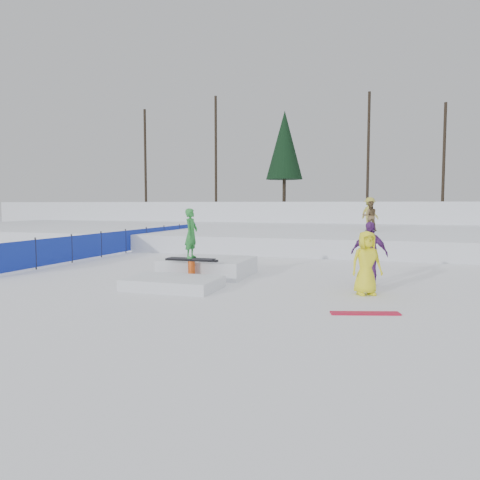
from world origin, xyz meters
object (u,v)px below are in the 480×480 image
(jib_rail_feature, at_px, (199,269))
(spectator_purple, at_px, (369,254))
(spectator_yellow, at_px, (366,263))
(safety_fence, at_px, (126,241))
(walker_ygreen, at_px, (370,213))
(walker_olive, at_px, (370,216))

(jib_rail_feature, bearing_deg, spectator_purple, 4.91)
(spectator_yellow, distance_m, jib_rail_feature, 5.02)
(spectator_purple, distance_m, jib_rail_feature, 4.94)
(spectator_yellow, xyz_separation_m, jib_rail_feature, (-4.89, 1.02, -0.49))
(spectator_yellow, bearing_deg, jib_rail_feature, 141.40)
(safety_fence, distance_m, jib_rail_feature, 8.43)
(walker_ygreen, height_order, jib_rail_feature, walker_ygreen)
(walker_olive, height_order, spectator_yellow, walker_olive)
(safety_fence, relative_size, spectator_purple, 9.09)
(walker_olive, height_order, jib_rail_feature, walker_olive)
(walker_ygreen, xyz_separation_m, jib_rail_feature, (-4.27, -14.73, -1.40))
(safety_fence, bearing_deg, walker_olive, 33.44)
(spectator_yellow, bearing_deg, walker_olive, 65.35)
(jib_rail_feature, bearing_deg, spectator_yellow, -11.76)
(walker_olive, relative_size, spectator_yellow, 1.01)
(walker_ygreen, xyz_separation_m, spectator_yellow, (0.62, -15.75, -0.92))
(safety_fence, xyz_separation_m, walker_olive, (10.47, 6.92, 1.05))
(walker_ygreen, distance_m, spectator_purple, 14.35)
(safety_fence, xyz_separation_m, spectator_yellow, (11.00, -6.83, 0.24))
(walker_ygreen, distance_m, spectator_yellow, 15.79)
(walker_olive, xyz_separation_m, jib_rail_feature, (-4.37, -12.73, -1.29))
(safety_fence, height_order, spectator_purple, spectator_purple)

